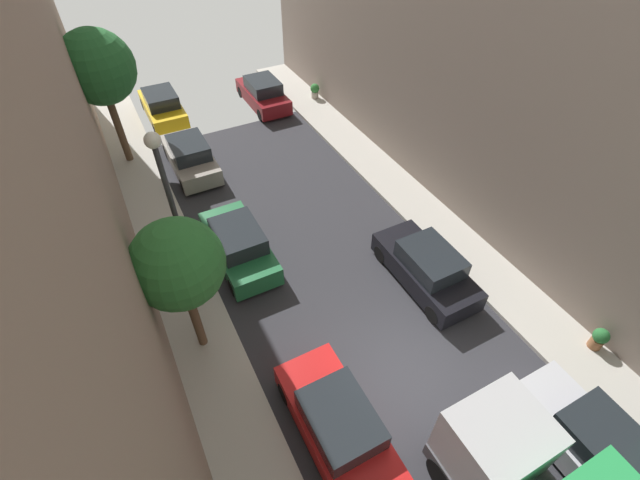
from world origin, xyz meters
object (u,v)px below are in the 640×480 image
at_px(street_tree_2, 98,68).
at_px(potted_plant_2, 599,338).
at_px(parked_car_left_5, 163,106).
at_px(parked_car_left_2, 338,424).
at_px(potted_plant_0, 315,90).
at_px(parked_car_right_4, 263,94).
at_px(lamp_post, 171,201).
at_px(parked_car_left_3, 239,245).
at_px(street_tree_0, 178,265).
at_px(parked_car_right_3, 426,268).
at_px(parked_car_right_2, 595,447).
at_px(parked_car_left_4, 190,157).

distance_m(street_tree_2, potted_plant_2, 20.85).
bearing_deg(parked_car_left_5, parked_car_left_2, -90.00).
relative_size(street_tree_2, potted_plant_0, 7.17).
height_order(parked_car_left_5, parked_car_right_4, same).
bearing_deg(lamp_post, potted_plant_2, -37.43).
xyz_separation_m(parked_car_left_3, street_tree_0, (-2.35, -3.02, 3.00)).
height_order(street_tree_2, potted_plant_0, street_tree_2).
bearing_deg(street_tree_0, parked_car_right_3, -7.91).
xyz_separation_m(parked_car_left_2, parked_car_left_3, (0.00, 7.44, 0.00)).
bearing_deg(street_tree_0, street_tree_2, 90.72).
bearing_deg(parked_car_right_4, parked_car_right_2, -90.00).
bearing_deg(parked_car_left_5, potted_plant_0, -12.67).
bearing_deg(parked_car_right_2, lamp_post, 126.19).
distance_m(parked_car_right_2, lamp_post, 12.83).
xyz_separation_m(parked_car_right_3, street_tree_0, (-7.75, 1.08, 3.00)).
bearing_deg(parked_car_left_5, parked_car_left_4, -90.00).
bearing_deg(lamp_post, parked_car_right_3, -23.51).
height_order(parked_car_left_4, street_tree_0, street_tree_0).
bearing_deg(parked_car_left_5, potted_plant_2, -68.02).
bearing_deg(lamp_post, street_tree_0, -101.99).
distance_m(parked_car_left_3, parked_car_right_3, 6.78).
relative_size(street_tree_0, potted_plant_0, 5.79).
xyz_separation_m(parked_car_left_3, potted_plant_2, (8.38, -8.79, -0.14)).
height_order(parked_car_right_4, potted_plant_0, parked_car_right_4).
bearing_deg(parked_car_left_5, parked_car_right_4, -11.50).
bearing_deg(street_tree_2, parked_car_left_4, -39.35).
relative_size(street_tree_0, potted_plant_2, 6.04).
height_order(parked_car_left_2, lamp_post, lamp_post).
xyz_separation_m(parked_car_right_2, lamp_post, (-7.30, 9.98, 3.44)).
distance_m(parked_car_left_2, street_tree_2, 16.63).
bearing_deg(potted_plant_0, parked_car_right_4, 165.19).
bearing_deg(parked_car_right_3, street_tree_2, 121.97).
distance_m(parked_car_left_3, potted_plant_2, 12.14).
distance_m(parked_car_left_5, potted_plant_0, 8.50).
xyz_separation_m(parked_car_left_2, parked_car_left_5, (0.00, 19.41, 0.00)).
xyz_separation_m(parked_car_left_4, lamp_post, (-1.90, -7.43, 3.44)).
xyz_separation_m(parked_car_right_2, street_tree_0, (-7.75, 7.88, 3.00)).
relative_size(parked_car_left_5, potted_plant_2, 5.25).
xyz_separation_m(parked_car_left_3, potted_plant_0, (8.30, 10.10, -0.11)).
bearing_deg(potted_plant_0, parked_car_right_2, -97.85).
bearing_deg(parked_car_left_3, parked_car_right_4, 63.57).
height_order(parked_car_left_5, parked_car_right_2, same).
relative_size(parked_car_right_4, street_tree_0, 0.87).
bearing_deg(parked_car_left_5, parked_car_right_3, -71.42).
distance_m(parked_car_left_3, street_tree_2, 9.70).
bearing_deg(parked_car_left_2, lamp_post, 106.25).
xyz_separation_m(parked_car_left_5, street_tree_0, (-2.35, -14.99, 3.00)).
relative_size(parked_car_left_2, parked_car_left_4, 1.00).
height_order(parked_car_left_5, street_tree_2, street_tree_2).
relative_size(parked_car_left_3, potted_plant_2, 5.25).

